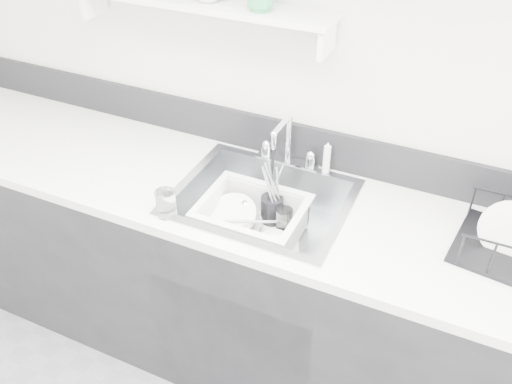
% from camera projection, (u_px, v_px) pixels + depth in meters
% --- Properties ---
extents(room_shell, '(3.50, 3.00, 2.60)m').
position_uv_depth(room_shell, '(76.00, 103.00, 0.95)').
color(room_shell, silver).
rests_on(room_shell, ground).
extents(counter_run, '(3.20, 0.62, 0.92)m').
position_uv_depth(counter_run, '(261.00, 285.00, 2.27)').
color(counter_run, black).
rests_on(counter_run, ground).
extents(backsplash, '(3.20, 0.02, 0.16)m').
position_uv_depth(backsplash, '(292.00, 141.00, 2.16)').
color(backsplash, black).
rests_on(backsplash, counter_run).
extents(sink, '(0.64, 0.52, 0.20)m').
position_uv_depth(sink, '(262.00, 217.00, 2.05)').
color(sink, silver).
rests_on(sink, counter_run).
extents(faucet, '(0.26, 0.18, 0.23)m').
position_uv_depth(faucet, '(287.00, 151.00, 2.14)').
color(faucet, silver).
rests_on(faucet, counter_run).
extents(side_sprayer, '(0.03, 0.03, 0.14)m').
position_uv_depth(side_sprayer, '(327.00, 157.00, 2.08)').
color(side_sprayer, silver).
rests_on(side_sprayer, counter_run).
extents(wall_shelf, '(1.00, 0.16, 0.12)m').
position_uv_depth(wall_shelf, '(200.00, 5.00, 1.93)').
color(wall_shelf, silver).
rests_on(wall_shelf, room_shell).
extents(wash_tub, '(0.47, 0.43, 0.15)m').
position_uv_depth(wash_tub, '(252.00, 221.00, 2.04)').
color(wash_tub, silver).
rests_on(wash_tub, sink).
extents(plate_stack, '(0.24, 0.24, 0.10)m').
position_uv_depth(plate_stack, '(233.00, 221.00, 2.08)').
color(plate_stack, white).
rests_on(plate_stack, wash_tub).
extents(utensil_cup, '(0.09, 0.09, 0.30)m').
position_uv_depth(utensil_cup, '(272.00, 207.00, 2.09)').
color(utensil_cup, black).
rests_on(utensil_cup, wash_tub).
extents(ladle, '(0.24, 0.26, 0.07)m').
position_uv_depth(ladle, '(251.00, 221.00, 2.07)').
color(ladle, silver).
rests_on(ladle, wash_tub).
extents(tumbler_in_tub, '(0.08, 0.08, 0.09)m').
position_uv_depth(tumbler_in_tub, '(284.00, 220.00, 2.06)').
color(tumbler_in_tub, white).
rests_on(tumbler_in_tub, wash_tub).
extents(tumbler_counter, '(0.09, 0.09, 0.10)m').
position_uv_depth(tumbler_counter, '(166.00, 203.00, 1.89)').
color(tumbler_counter, white).
rests_on(tumbler_counter, counter_run).
extents(bowl_small, '(0.14, 0.14, 0.03)m').
position_uv_depth(bowl_small, '(274.00, 241.00, 2.01)').
color(bowl_small, white).
rests_on(bowl_small, wash_tub).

